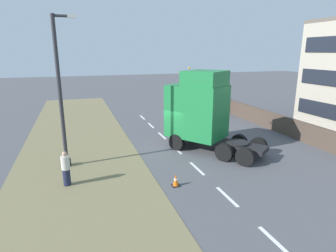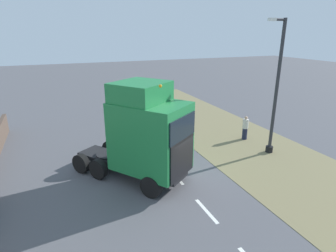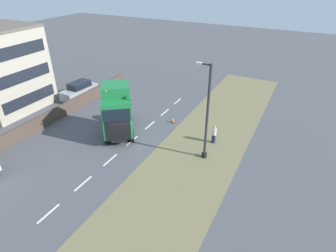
# 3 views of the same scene
# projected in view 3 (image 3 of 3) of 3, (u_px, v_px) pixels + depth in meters

# --- Properties ---
(ground_plane) EXTENTS (120.00, 120.00, 0.00)m
(ground_plane) POSITION_uv_depth(u_px,v_px,m) (128.00, 145.00, 24.72)
(ground_plane) COLOR #515156
(ground_plane) RESTS_ON ground
(grass_verge) EXTENTS (7.00, 44.00, 0.01)m
(grass_verge) POSITION_uv_depth(u_px,v_px,m) (190.00, 164.00, 22.34)
(grass_verge) COLOR olive
(grass_verge) RESTS_ON ground
(lane_markings) EXTENTS (0.16, 21.00, 0.00)m
(lane_markings) POSITION_uv_depth(u_px,v_px,m) (132.00, 141.00, 25.26)
(lane_markings) COLOR white
(lane_markings) RESTS_ON ground
(boundary_wall) EXTENTS (0.25, 24.00, 1.36)m
(boundary_wall) POSITION_uv_depth(u_px,v_px,m) (52.00, 116.00, 27.94)
(boundary_wall) COLOR #4C3D33
(boundary_wall) RESTS_ON ground
(lorry_cab) EXTENTS (5.56, 6.29, 5.13)m
(lorry_cab) POSITION_uv_depth(u_px,v_px,m) (117.00, 112.00, 24.76)
(lorry_cab) COLOR black
(lorry_cab) RESTS_ON ground
(parked_car) EXTENTS (2.19, 4.61, 1.96)m
(parked_car) POSITION_uv_depth(u_px,v_px,m) (80.00, 90.00, 33.05)
(parked_car) COLOR #9EA3A8
(parked_car) RESTS_ON ground
(lamp_post) EXTENTS (1.34, 0.44, 7.88)m
(lamp_post) POSITION_uv_depth(u_px,v_px,m) (206.00, 119.00, 21.39)
(lamp_post) COLOR black
(lamp_post) RESTS_ON ground
(pedestrian) EXTENTS (0.39, 0.39, 1.68)m
(pedestrian) POSITION_uv_depth(u_px,v_px,m) (214.00, 135.00, 24.62)
(pedestrian) COLOR #1E233D
(pedestrian) RESTS_ON ground
(traffic_cone_lead) EXTENTS (0.36, 0.36, 0.58)m
(traffic_cone_lead) POSITION_uv_depth(u_px,v_px,m) (173.00, 120.00, 28.09)
(traffic_cone_lead) COLOR black
(traffic_cone_lead) RESTS_ON ground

